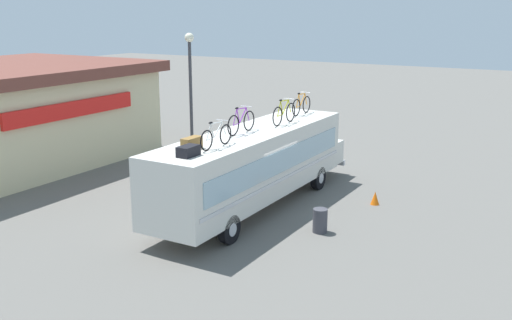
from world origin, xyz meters
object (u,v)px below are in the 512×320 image
Objects in this scene: luggage_bag_1 at (188,151)px; street_lamp at (191,84)px; bus at (255,163)px; trash_bin at (320,221)px; rooftop_bicycle_4 at (301,105)px; traffic_cone at (375,198)px; rooftop_bicycle_2 at (241,122)px; luggage_bag_2 at (192,143)px; rooftop_bicycle_3 at (284,113)px; rooftop_bicycle_1 at (216,136)px.

street_lamp reaches higher than luggage_bag_1.
trash_bin is at bearing -109.16° from bus.
traffic_cone is at bearing -108.11° from rooftop_bicycle_4.
rooftop_bicycle_2 is at bearing 83.80° from trash_bin.
luggage_bag_2 is at bearing 179.11° from rooftop_bicycle_2.
rooftop_bicycle_4 is 3.31× the size of traffic_cone.
bus is 3.56m from trash_bin.
rooftop_bicycle_2 is at bearing 6.33° from luggage_bag_1.
trash_bin is (-2.68, -2.78, -2.96)m from rooftop_bicycle_3.
street_lamp is (6.31, 4.67, 0.89)m from luggage_bag_2.
luggage_bag_2 is at bearing 176.97° from bus.
street_lamp is at bearing 89.38° from traffic_cone.
luggage_bag_1 is at bearing 153.54° from traffic_cone.
trash_bin is (-1.09, -3.12, -1.33)m from bus.
luggage_bag_2 is at bearing 174.16° from rooftop_bicycle_3.
traffic_cone is (3.34, -3.89, -3.10)m from rooftop_bicycle_2.
rooftop_bicycle_2 is 2.20× the size of trash_bin.
luggage_bag_1 reaches higher than bus.
luggage_bag_1 is at bearing 139.13° from trash_bin.
rooftop_bicycle_3 reaches higher than bus.
rooftop_bicycle_1 is at bearing -41.84° from luggage_bag_2.
rooftop_bicycle_2 is 3.51× the size of traffic_cone.
rooftop_bicycle_2 reaches higher than bus.
rooftop_bicycle_3 is (4.61, -0.01, 0.04)m from rooftop_bicycle_1.
rooftop_bicycle_4 reaches higher than trash_bin.
rooftop_bicycle_3 is 4.86m from trash_bin.
street_lamp reaches higher than rooftop_bicycle_1.
rooftop_bicycle_4 is at bearing -76.75° from street_lamp.
luggage_bag_2 is 2.89m from rooftop_bicycle_2.
rooftop_bicycle_1 is 6.87m from rooftop_bicycle_4.
street_lamp is at bearing 103.25° from rooftop_bicycle_4.
bus reaches higher than trash_bin.
rooftop_bicycle_4 is (6.86, 0.36, 0.02)m from rooftop_bicycle_1.
luggage_bag_2 is 0.81m from rooftop_bicycle_1.
street_lamp reaches higher than rooftop_bicycle_4.
street_lamp is (0.09, 8.60, 3.78)m from traffic_cone.
rooftop_bicycle_4 is at bearing 1.97° from luggage_bag_1.
rooftop_bicycle_4 is 0.27× the size of street_lamp.
bus is at bearing 167.91° from rooftop_bicycle_3.
street_lamp is at bearing 77.95° from rooftop_bicycle_3.
luggage_bag_2 is 0.45× the size of rooftop_bicycle_4.
street_lamp is (7.09, 5.12, 0.92)m from luggage_bag_1.
rooftop_bicycle_4 is at bearing 32.57° from trash_bin.
rooftop_bicycle_3 reaches higher than trash_bin.
trash_bin is 1.59× the size of traffic_cone.
luggage_bag_1 is 5.99m from rooftop_bicycle_3.
bus is 4.61m from luggage_bag_1.
street_lamp is at bearing 64.62° from trash_bin.
luggage_bag_1 is 1.39m from rooftop_bicycle_1.
luggage_bag_1 is 0.40× the size of rooftop_bicycle_1.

